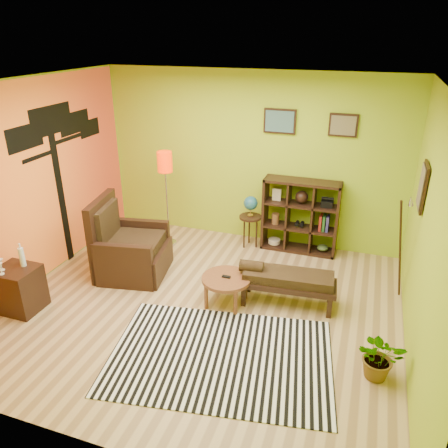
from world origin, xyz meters
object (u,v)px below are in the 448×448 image
(armchair, at_px, (128,251))
(bench, at_px, (285,279))
(coffee_table, at_px, (226,281))
(cube_shelf, at_px, (301,216))
(side_cabinet, at_px, (19,289))
(globe_table, at_px, (251,209))
(potted_plant, at_px, (379,361))
(floor_lamp, at_px, (165,170))

(armchair, distance_m, bench, 2.35)
(coffee_table, relative_size, cube_shelf, 0.53)
(side_cabinet, xyz_separation_m, cube_shelf, (3.11, 2.83, 0.30))
(coffee_table, bearing_deg, globe_table, 95.39)
(potted_plant, bearing_deg, side_cabinet, -177.16)
(floor_lamp, bearing_deg, globe_table, 14.62)
(bench, bearing_deg, cube_shelf, 93.07)
(armchair, distance_m, side_cabinet, 1.54)
(floor_lamp, distance_m, globe_table, 1.50)
(coffee_table, bearing_deg, armchair, 169.48)
(armchair, height_order, potted_plant, armchair)
(side_cabinet, bearing_deg, armchair, 56.59)
(floor_lamp, bearing_deg, side_cabinet, -112.64)
(coffee_table, height_order, globe_table, globe_table)
(armchair, relative_size, potted_plant, 2.21)
(potted_plant, bearing_deg, globe_table, 130.17)
(side_cabinet, xyz_separation_m, bench, (3.20, 1.23, 0.06))
(coffee_table, bearing_deg, bench, 18.76)
(coffee_table, relative_size, bench, 0.50)
(globe_table, xyz_separation_m, cube_shelf, (0.81, 0.13, -0.07))
(side_cabinet, distance_m, bench, 3.43)
(coffee_table, height_order, floor_lamp, floor_lamp)
(globe_table, distance_m, cube_shelf, 0.82)
(potted_plant, bearing_deg, cube_shelf, 116.29)
(side_cabinet, xyz_separation_m, floor_lamp, (0.98, 2.35, 0.98))
(side_cabinet, bearing_deg, globe_table, 49.49)
(coffee_table, distance_m, bench, 0.77)
(side_cabinet, relative_size, floor_lamp, 0.57)
(cube_shelf, bearing_deg, armchair, -145.76)
(side_cabinet, bearing_deg, cube_shelf, 42.23)
(cube_shelf, height_order, potted_plant, cube_shelf)
(cube_shelf, relative_size, potted_plant, 2.29)
(globe_table, bearing_deg, floor_lamp, -165.38)
(side_cabinet, bearing_deg, potted_plant, 2.84)
(armchair, relative_size, bench, 0.90)
(floor_lamp, xyz_separation_m, globe_table, (1.33, 0.35, -0.62))
(armchair, bearing_deg, side_cabinet, -123.41)
(globe_table, height_order, cube_shelf, cube_shelf)
(floor_lamp, bearing_deg, cube_shelf, 12.48)
(globe_table, relative_size, bench, 0.69)
(coffee_table, relative_size, potted_plant, 1.23)
(coffee_table, relative_size, floor_lamp, 0.40)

